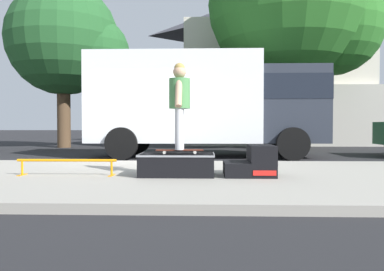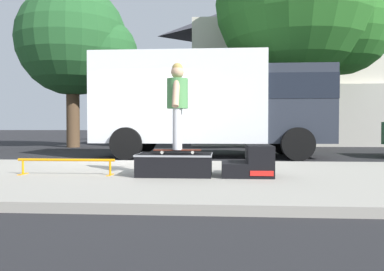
% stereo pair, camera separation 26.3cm
% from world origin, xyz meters
% --- Properties ---
extents(ground_plane, '(140.00, 140.00, 0.00)m').
position_xyz_m(ground_plane, '(0.00, 0.00, 0.00)').
color(ground_plane, black).
extents(sidewalk_slab, '(50.00, 5.00, 0.12)m').
position_xyz_m(sidewalk_slab, '(0.00, -3.00, 0.06)').
color(sidewalk_slab, gray).
rests_on(sidewalk_slab, ground).
extents(skate_box, '(1.23, 0.76, 0.36)m').
position_xyz_m(skate_box, '(1.32, -3.17, 0.31)').
color(skate_box, black).
rests_on(skate_box, sidewalk_slab).
extents(kicker_ramp, '(0.82, 0.74, 0.51)m').
position_xyz_m(kicker_ramp, '(2.58, -3.17, 0.33)').
color(kicker_ramp, black).
rests_on(kicker_ramp, sidewalk_slab).
extents(grind_rail, '(1.66, 0.28, 0.27)m').
position_xyz_m(grind_rail, '(-0.51, -3.22, 0.33)').
color(grind_rail, orange).
rests_on(grind_rail, sidewalk_slab).
extents(skateboard, '(0.79, 0.25, 0.07)m').
position_xyz_m(skateboard, '(1.37, -3.17, 0.54)').
color(skateboard, '#4C1E14').
rests_on(skateboard, skate_box).
extents(skater_kid, '(0.35, 0.73, 1.43)m').
position_xyz_m(skater_kid, '(1.37, -3.17, 1.39)').
color(skater_kid, silver).
rests_on(skater_kid, skateboard).
extents(box_truck, '(6.91, 2.63, 3.05)m').
position_xyz_m(box_truck, '(1.84, 2.20, 1.70)').
color(box_truck, white).
rests_on(box_truck, ground).
extents(street_tree_main, '(5.22, 4.75, 7.02)m').
position_xyz_m(street_tree_main, '(-4.04, 6.89, 4.49)').
color(street_tree_main, brown).
rests_on(street_tree_main, ground).
extents(street_tree_neighbour, '(6.79, 6.17, 8.76)m').
position_xyz_m(street_tree_neighbour, '(5.35, 5.72, 5.49)').
color(street_tree_neighbour, brown).
rests_on(street_tree_neighbour, ground).
extents(house_behind, '(9.54, 8.22, 8.40)m').
position_xyz_m(house_behind, '(5.28, 12.13, 4.24)').
color(house_behind, beige).
rests_on(house_behind, ground).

